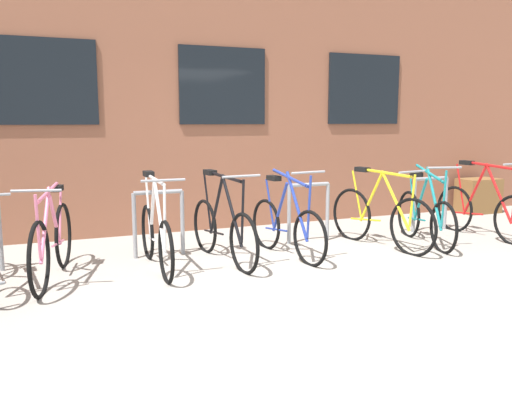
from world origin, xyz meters
The scene contains 11 objects.
ground_plane centered at (0.00, 0.00, 0.00)m, with size 42.00×42.00×0.00m, color #9E998E.
storefront_building centered at (0.00, 7.13, 3.24)m, with size 28.00×7.89×6.48m.
bike_rack centered at (-0.25, 1.90, 0.49)m, with size 6.62×0.05×0.80m.
bicycle_pink centered at (-2.46, 1.35, 0.39)m, with size 0.57×1.74×1.01m.
bicycle_teal centered at (2.11, 1.23, 0.37)m, with size 0.51×1.59×1.07m.
bicycle_blue centered at (0.15, 1.33, 0.37)m, with size 0.44×1.59×1.07m.
bicycle_white centered at (-1.40, 1.35, 0.37)m, with size 0.44×1.69×1.06m.
bicycle_black centered at (-0.63, 1.38, 0.38)m, with size 0.44×1.73×1.06m.
bicycle_red centered at (3.12, 1.26, 0.38)m, with size 0.44×1.71×1.09m.
bicycle_yellow centered at (1.47, 1.31, 0.39)m, with size 0.51×1.74×1.04m.
planter_box centered at (4.60, 2.85, 0.30)m, with size 0.70×0.44×0.60m, color brown.
Camera 1 is at (-2.57, -4.38, 1.60)m, focal length 37.97 mm.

